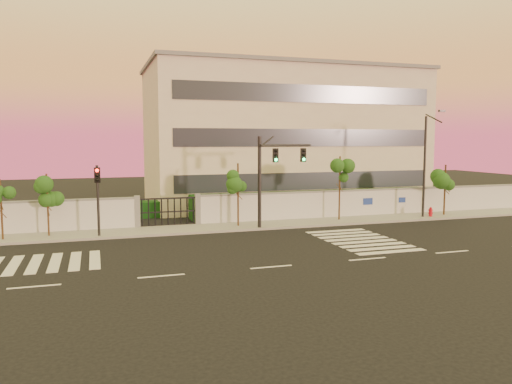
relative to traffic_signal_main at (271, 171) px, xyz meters
The scene contains 15 objects.
ground 10.60m from the traffic_signal_main, 109.48° to the right, with size 120.00×120.00×0.00m, color black.
sidewalk 5.13m from the traffic_signal_main, 160.36° to the left, with size 60.00×3.00×0.15m, color gray.
perimeter_wall 4.99m from the traffic_signal_main, 140.04° to the left, with size 60.00×0.36×2.20m.
hedge_row 6.55m from the traffic_signal_main, 111.50° to the left, with size 41.00×4.25×1.80m.
institutional_building 14.08m from the traffic_signal_main, 65.76° to the left, with size 24.40×12.40×12.25m.
road_markings 8.32m from the traffic_signal_main, 131.24° to the right, with size 57.00×7.62×0.02m.
street_tree_b 16.02m from the traffic_signal_main, behind, with size 1.37×1.09×3.59m.
street_tree_c 13.64m from the traffic_signal_main, behind, with size 1.32×1.05×3.84m.
street_tree_d 2.27m from the traffic_signal_main, 150.10° to the left, with size 1.36×1.08×4.28m.
street_tree_e 5.87m from the traffic_signal_main, 13.25° to the left, with size 1.41×1.12×4.67m.
street_tree_f 14.49m from the traffic_signal_main, ahead, with size 1.60×1.28×3.95m.
traffic_signal_main is the anchor object (origin of this frame).
traffic_signal_secondary 10.79m from the traffic_signal_main, behind, with size 0.34×0.33×4.33m.
streetlight_east 12.24m from the traffic_signal_main, ahead, with size 0.47×1.90×7.89m.
fire_hydrant 13.31m from the traffic_signal_main, ahead, with size 0.33×0.31×0.84m.
Camera 1 is at (-7.58, -21.06, 5.79)m, focal length 35.00 mm.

